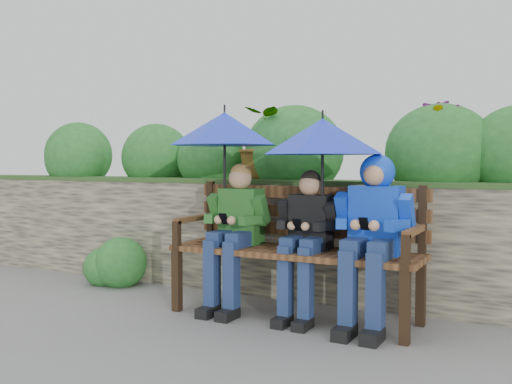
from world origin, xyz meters
The scene contains 8 objects.
ground centered at (0.00, 0.00, 0.00)m, with size 60.00×60.00×0.00m, color gray.
garden_backdrop centered at (-0.05, 1.61, 0.61)m, with size 8.00×2.85×1.75m.
park_bench centered at (0.34, 0.15, 0.58)m, with size 1.93×0.57×1.02m.
boy_left centered at (-0.17, 0.06, 0.67)m, with size 0.49×0.57×1.17m.
boy_middle centered at (0.44, 0.06, 0.65)m, with size 0.46×0.53×1.12m.
boy_right centered at (0.95, 0.06, 0.74)m, with size 0.54×0.66×1.24m.
umbrella_left centered at (-0.28, 0.09, 1.45)m, with size 0.88×0.88×0.90m.
umbrella_right centered at (0.55, 0.10, 1.37)m, with size 0.90×0.90×0.80m.
Camera 1 is at (2.09, -3.85, 1.18)m, focal length 40.00 mm.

